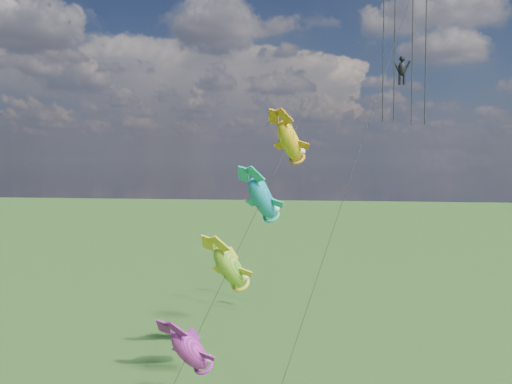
# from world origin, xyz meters

# --- Properties ---
(fish_windsock_rig) EXTENTS (5.96, 14.90, 15.45)m
(fish_windsock_rig) POSITION_xyz_m (15.06, 4.19, 8.69)
(fish_windsock_rig) COLOR brown
(fish_windsock_rig) RESTS_ON ground
(parafoil_rig) EXTENTS (9.03, 15.72, 24.68)m
(parafoil_rig) POSITION_xyz_m (23.05, 15.75, 18.53)
(parafoil_rig) COLOR brown
(parafoil_rig) RESTS_ON ground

